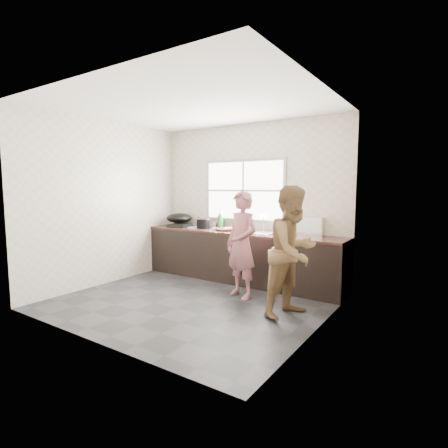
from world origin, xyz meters
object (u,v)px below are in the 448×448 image
Objects in this scene: person_side at (293,251)px; dish_rack at (312,226)px; woman at (242,248)px; bottle_brown_tall at (200,223)px; bowl_crabs at (280,233)px; wok at (179,218)px; cutting_board at (226,229)px; pot_lid_right at (201,226)px; pot_lid_left at (180,225)px; bowl_mince at (230,229)px; glass_jar at (214,225)px; bowl_held at (249,232)px; burner at (180,225)px; black_pot at (203,224)px; plate_food at (194,228)px; bottle_green at (220,219)px; bottle_brown_short at (219,224)px.

person_side is 1.28m from dish_rack.
woman reaches higher than bottle_brown_tall.
wok reaches higher than bowl_crabs.
cutting_board reaches higher than pot_lid_right.
bowl_crabs is 2.21m from pot_lid_left.
wok is at bearing 175.61° from bowl_mince.
glass_jar is 0.41× the size of pot_lid_right.
person_side reaches higher than pot_lid_right.
bowl_crabs reaches higher than bowl_held.
pot_lid_right is at bearing 177.02° from dish_rack.
wok is at bearing 170.67° from bowl_held.
bowl_mince is at bearing 1.47° from burner.
cutting_board is at bearing -18.91° from pot_lid_right.
bottle_brown_tall is at bearing -57.92° from pot_lid_right.
dish_rack is at bearing 7.00° from black_pot.
pot_lid_right is at bearing 133.94° from black_pot.
dish_rack is at bearing 3.50° from wok.
plate_food is 2.15m from dish_rack.
bowl_held is 1.09m from black_pot.
bottle_brown_tall reaches higher than glass_jar.
bowl_mince is at bearing 179.81° from bowl_crabs.
plate_food is at bearing -174.87° from dish_rack.
bottle_green reaches higher than cutting_board.
bottle_brown_tall is 0.47× the size of dish_rack.
burner is at bearing -175.36° from black_pot.
bottle_brown_short is at bearing 0.00° from glass_jar.
dish_rack is (1.96, 0.24, 0.06)m from black_pot.
bottle_green is at bearing 154.43° from woman.
bowl_mince is 1.06× the size of bowl_held.
wok is (-0.12, 0.12, 0.13)m from burner.
woman reaches higher than glass_jar.
dish_rack is (2.13, 0.30, 0.14)m from plate_food.
burner reaches higher than pot_lid_right.
dish_rack is at bearing 9.87° from cutting_board.
bowl_mince is 0.48m from bottle_green.
person_side is (0.91, -0.28, 0.09)m from woman.
bottle_green is 0.68× the size of wok.
wok is at bearing -169.23° from bottle_brown_short.
pot_lid_right is (-0.06, 0.30, -0.00)m from plate_food.
dish_rack is at bearing 71.30° from woman.
wok is 2.60m from dish_rack.
bowl_mince is 0.42× the size of wok.
cutting_board is 0.95× the size of dish_rack.
woman is 4.05× the size of burner.
cutting_board is 0.50m from glass_jar.
woman is 1.23m from dish_rack.
woman is 6.47× the size of pot_lid_left.
bottle_green is 2.10× the size of bottle_brown_short.
person_side is 7.15× the size of plate_food.
bottle_green is at bearing -1.44° from glass_jar.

